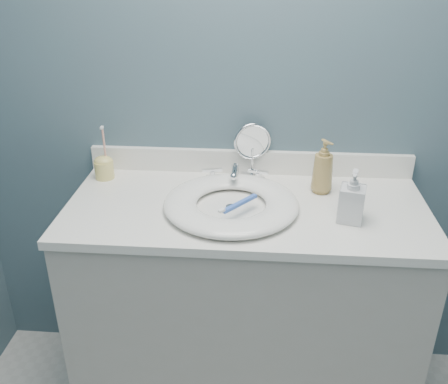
# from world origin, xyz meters

# --- Properties ---
(back_wall) EXTENTS (2.20, 0.02, 2.40)m
(back_wall) POSITION_xyz_m (0.00, 1.25, 1.20)
(back_wall) COLOR #48636D
(back_wall) RESTS_ON ground
(vanity_cabinet) EXTENTS (1.20, 0.55, 0.85)m
(vanity_cabinet) POSITION_xyz_m (0.00, 0.97, 0.42)
(vanity_cabinet) COLOR #B5AEA5
(vanity_cabinet) RESTS_ON ground
(countertop) EXTENTS (1.22, 0.57, 0.03)m
(countertop) POSITION_xyz_m (0.00, 0.97, 0.86)
(countertop) COLOR white
(countertop) RESTS_ON vanity_cabinet
(backsplash) EXTENTS (1.22, 0.02, 0.09)m
(backsplash) POSITION_xyz_m (0.00, 1.24, 0.93)
(backsplash) COLOR white
(backsplash) RESTS_ON countertop
(basin) EXTENTS (0.45, 0.45, 0.04)m
(basin) POSITION_xyz_m (-0.05, 0.94, 0.90)
(basin) COLOR white
(basin) RESTS_ON countertop
(drain) EXTENTS (0.04, 0.04, 0.01)m
(drain) POSITION_xyz_m (-0.05, 0.94, 0.88)
(drain) COLOR silver
(drain) RESTS_ON countertop
(faucet) EXTENTS (0.25, 0.13, 0.07)m
(faucet) POSITION_xyz_m (-0.05, 1.14, 0.91)
(faucet) COLOR silver
(faucet) RESTS_ON countertop
(makeup_mirror) EXTENTS (0.14, 0.08, 0.21)m
(makeup_mirror) POSITION_xyz_m (0.01, 1.21, 0.99)
(makeup_mirror) COLOR silver
(makeup_mirror) RESTS_ON countertop
(soap_bottle_amber) EXTENTS (0.10, 0.10, 0.19)m
(soap_bottle_amber) POSITION_xyz_m (0.26, 1.10, 0.98)
(soap_bottle_amber) COLOR #9D8146
(soap_bottle_amber) RESTS_ON countertop
(soap_bottle_clear) EXTENTS (0.09, 0.10, 0.17)m
(soap_bottle_clear) POSITION_xyz_m (0.33, 0.90, 0.97)
(soap_bottle_clear) COLOR silver
(soap_bottle_clear) RESTS_ON countertop
(toothbrush_holder) EXTENTS (0.07, 0.07, 0.20)m
(toothbrush_holder) POSITION_xyz_m (-0.54, 1.15, 0.93)
(toothbrush_holder) COLOR #E1CF70
(toothbrush_holder) RESTS_ON countertop
(toothbrush_lying) EXTENTS (0.12, 0.14, 0.02)m
(toothbrush_lying) POSITION_xyz_m (-0.02, 0.89, 0.92)
(toothbrush_lying) COLOR blue
(toothbrush_lying) RESTS_ON basin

